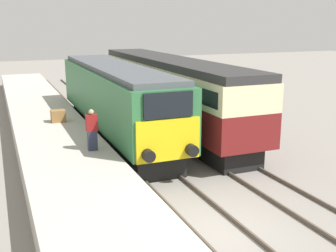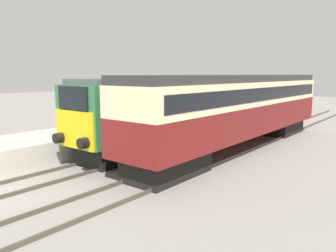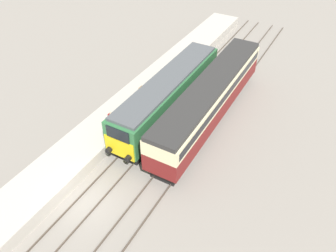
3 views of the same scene
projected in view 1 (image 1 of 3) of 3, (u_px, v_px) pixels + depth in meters
name	position (u px, v px, depth m)	size (l,w,h in m)	color
ground_plane	(219.00, 233.00, 12.23)	(120.00, 120.00, 0.00)	gray
platform_left	(61.00, 152.00, 18.06)	(3.50, 50.00, 1.05)	#B7B2A8
rails_near_track	(158.00, 174.00, 16.70)	(1.51, 60.00, 0.14)	#4C4238
rails_far_track	(232.00, 164.00, 17.96)	(1.50, 60.00, 0.14)	#4C4238
locomotive	(115.00, 98.00, 21.60)	(2.70, 14.72, 3.83)	black
passenger_carriage	(169.00, 86.00, 23.70)	(2.75, 16.87, 4.00)	black
person_on_platform	(92.00, 130.00, 16.37)	(0.44, 0.26, 1.64)	#2D334C
luggage_crate	(58.00, 116.00, 21.14)	(0.70, 0.56, 0.60)	olive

